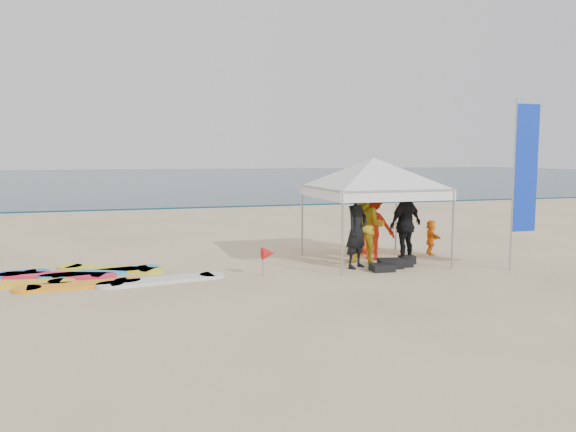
% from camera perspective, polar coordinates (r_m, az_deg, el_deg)
% --- Properties ---
extents(ground, '(120.00, 120.00, 0.00)m').
position_cam_1_polar(ground, '(11.12, 5.13, -7.50)').
color(ground, beige).
rests_on(ground, ground).
extents(ocean, '(160.00, 84.00, 0.08)m').
position_cam_1_polar(ocean, '(70.17, -13.69, 3.84)').
color(ocean, '#0C2633').
rests_on(ocean, ground).
extents(shoreline_foam, '(160.00, 1.20, 0.01)m').
position_cam_1_polar(shoreline_foam, '(28.62, -8.73, 0.81)').
color(shoreline_foam, silver).
rests_on(shoreline_foam, ground).
extents(person_black_a, '(0.80, 0.74, 1.84)m').
position_cam_1_polar(person_black_a, '(13.15, 7.01, -1.31)').
color(person_black_a, black).
rests_on(person_black_a, ground).
extents(person_yellow, '(1.14, 1.09, 1.85)m').
position_cam_1_polar(person_yellow, '(13.62, 7.93, -1.06)').
color(person_yellow, gold).
rests_on(person_yellow, ground).
extents(person_orange_a, '(1.27, 1.15, 1.71)m').
position_cam_1_polar(person_orange_a, '(14.40, 8.61, -0.97)').
color(person_orange_a, '#FC3416').
rests_on(person_orange_a, ground).
extents(person_black_b, '(1.20, 0.87, 1.89)m').
position_cam_1_polar(person_black_b, '(13.99, 11.84, -0.87)').
color(person_black_b, black).
rests_on(person_black_b, ground).
extents(person_orange_b, '(0.93, 0.69, 1.72)m').
position_cam_1_polar(person_orange_b, '(15.14, 8.02, -0.58)').
color(person_orange_b, '#F54815').
rests_on(person_orange_b, ground).
extents(person_seated, '(0.48, 0.90, 0.93)m').
position_cam_1_polar(person_seated, '(15.36, 14.33, -2.11)').
color(person_seated, orange).
rests_on(person_seated, ground).
extents(canopy_tent, '(3.90, 3.90, 2.94)m').
position_cam_1_polar(canopy_tent, '(13.93, 8.70, 5.83)').
color(canopy_tent, '#A5A5A8').
rests_on(canopy_tent, ground).
extents(feather_flag, '(0.65, 0.04, 3.89)m').
position_cam_1_polar(feather_flag, '(13.87, 22.91, 4.32)').
color(feather_flag, '#A5A5A8').
rests_on(feather_flag, ground).
extents(marker_pennant, '(0.28, 0.28, 0.64)m').
position_cam_1_polar(marker_pennant, '(12.27, -2.03, -3.83)').
color(marker_pennant, '#A5A5A8').
rests_on(marker_pennant, ground).
extents(gear_pile, '(1.43, 0.97, 0.22)m').
position_cam_1_polar(gear_pile, '(13.42, 10.66, -4.80)').
color(gear_pile, black).
rests_on(gear_pile, ground).
extents(surfboard_spread, '(5.73, 2.70, 0.07)m').
position_cam_1_polar(surfboard_spread, '(12.87, -20.85, -5.84)').
color(surfboard_spread, '#2894D6').
rests_on(surfboard_spread, ground).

